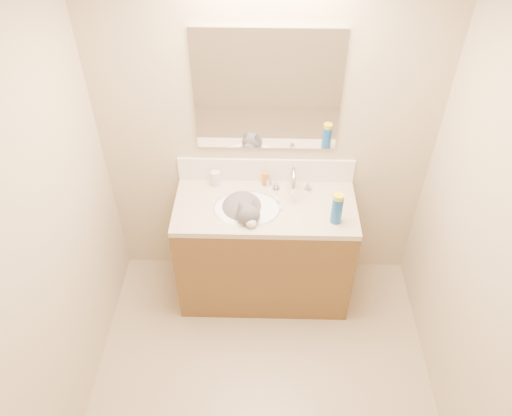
# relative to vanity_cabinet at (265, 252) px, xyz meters

# --- Properties ---
(ground) EXTENTS (2.50, 2.50, 0.00)m
(ground) POSITION_rel_vanity_cabinet_xyz_m (0.00, -0.97, -0.41)
(ground) COLOR tan
(ground) RESTS_ON ground
(room_shell) EXTENTS (2.24, 2.54, 2.52)m
(room_shell) POSITION_rel_vanity_cabinet_xyz_m (0.00, -0.97, 1.08)
(room_shell) COLOR #C0B08F
(room_shell) RESTS_ON ground
(vanity_cabinet) EXTENTS (1.20, 0.55, 0.82)m
(vanity_cabinet) POSITION_rel_vanity_cabinet_xyz_m (0.00, 0.00, 0.00)
(vanity_cabinet) COLOR brown
(vanity_cabinet) RESTS_ON ground
(counter_slab) EXTENTS (1.20, 0.55, 0.04)m
(counter_slab) POSITION_rel_vanity_cabinet_xyz_m (0.00, 0.00, 0.43)
(counter_slab) COLOR #C0B497
(counter_slab) RESTS_ON vanity_cabinet
(basin) EXTENTS (0.45, 0.36, 0.14)m
(basin) POSITION_rel_vanity_cabinet_xyz_m (-0.12, -0.03, 0.38)
(basin) COLOR white
(basin) RESTS_ON vanity_cabinet
(faucet) EXTENTS (0.28, 0.20, 0.21)m
(faucet) POSITION_rel_vanity_cabinet_xyz_m (0.18, 0.14, 0.54)
(faucet) COLOR silver
(faucet) RESTS_ON counter_slab
(cat) EXTENTS (0.40, 0.44, 0.32)m
(cat) POSITION_rel_vanity_cabinet_xyz_m (-0.14, -0.04, 0.42)
(cat) COLOR #4F4D4F
(cat) RESTS_ON basin
(backsplash) EXTENTS (1.20, 0.02, 0.18)m
(backsplash) POSITION_rel_vanity_cabinet_xyz_m (0.00, 0.26, 0.54)
(backsplash) COLOR white
(backsplash) RESTS_ON counter_slab
(mirror) EXTENTS (0.90, 0.02, 0.80)m
(mirror) POSITION_rel_vanity_cabinet_xyz_m (0.00, 0.26, 1.13)
(mirror) COLOR white
(mirror) RESTS_ON room_shell
(pill_bottle) EXTENTS (0.08, 0.08, 0.11)m
(pill_bottle) POSITION_rel_vanity_cabinet_xyz_m (-0.34, 0.21, 0.50)
(pill_bottle) COLOR silver
(pill_bottle) RESTS_ON counter_slab
(pill_label) EXTENTS (0.07, 0.07, 0.04)m
(pill_label) POSITION_rel_vanity_cabinet_xyz_m (-0.34, 0.21, 0.49)
(pill_label) COLOR orange
(pill_label) RESTS_ON pill_bottle
(silver_jar) EXTENTS (0.06, 0.06, 0.05)m
(silver_jar) POSITION_rel_vanity_cabinet_xyz_m (0.02, 0.22, 0.48)
(silver_jar) COLOR #B7B7BC
(silver_jar) RESTS_ON counter_slab
(amber_bottle) EXTENTS (0.05, 0.05, 0.10)m
(amber_bottle) POSITION_rel_vanity_cabinet_xyz_m (-0.00, 0.22, 0.50)
(amber_bottle) COLOR #CB6817
(amber_bottle) RESTS_ON counter_slab
(toothbrush) EXTENTS (0.06, 0.13, 0.01)m
(toothbrush) POSITION_rel_vanity_cabinet_xyz_m (0.09, 0.02, 0.45)
(toothbrush) COLOR silver
(toothbrush) RESTS_ON counter_slab
(toothbrush_head) EXTENTS (0.03, 0.03, 0.02)m
(toothbrush_head) POSITION_rel_vanity_cabinet_xyz_m (0.09, 0.02, 0.46)
(toothbrush_head) COLOR #658FD7
(toothbrush_head) RESTS_ON counter_slab
(spray_can) EXTENTS (0.07, 0.07, 0.19)m
(spray_can) POSITION_rel_vanity_cabinet_xyz_m (0.45, -0.14, 0.54)
(spray_can) COLOR #1751A3
(spray_can) RESTS_ON counter_slab
(spray_cap) EXTENTS (0.07, 0.07, 0.04)m
(spray_cap) POSITION_rel_vanity_cabinet_xyz_m (0.45, -0.14, 0.65)
(spray_cap) COLOR yellow
(spray_cap) RESTS_ON spray_can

